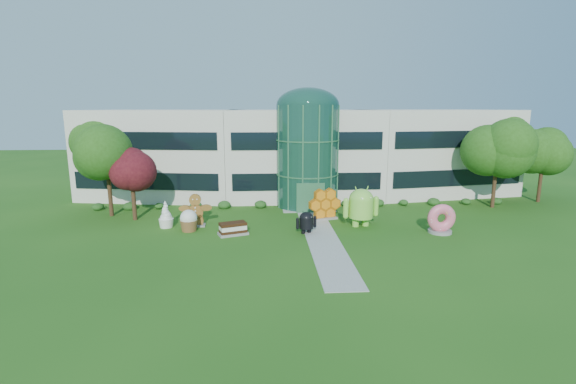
{
  "coord_description": "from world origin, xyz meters",
  "views": [
    {
      "loc": [
        -4.4,
        -28.27,
        9.64
      ],
      "look_at": [
        -2.26,
        6.0,
        2.6
      ],
      "focal_mm": 26.0,
      "sensor_mm": 36.0,
      "label": 1
    }
  ],
  "objects_px": {
    "android_green": "(361,204)",
    "donut": "(441,218)",
    "android_black": "(306,221)",
    "gingerbread": "(196,210)"
  },
  "relations": [
    {
      "from": "android_black",
      "to": "donut",
      "type": "bearing_deg",
      "value": -18.97
    },
    {
      "from": "gingerbread",
      "to": "donut",
      "type": "bearing_deg",
      "value": -13.28
    },
    {
      "from": "android_green",
      "to": "android_black",
      "type": "height_order",
      "value": "android_green"
    },
    {
      "from": "android_green",
      "to": "donut",
      "type": "bearing_deg",
      "value": -32.74
    },
    {
      "from": "donut",
      "to": "android_green",
      "type": "bearing_deg",
      "value": 158.0
    },
    {
      "from": "donut",
      "to": "gingerbread",
      "type": "relative_size",
      "value": 0.8
    },
    {
      "from": "android_black",
      "to": "donut",
      "type": "xyz_separation_m",
      "value": [
        10.42,
        -0.51,
        0.17
      ]
    },
    {
      "from": "android_black",
      "to": "donut",
      "type": "distance_m",
      "value": 10.43
    },
    {
      "from": "android_green",
      "to": "android_black",
      "type": "relative_size",
      "value": 1.83
    },
    {
      "from": "android_green",
      "to": "gingerbread",
      "type": "height_order",
      "value": "android_green"
    }
  ]
}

